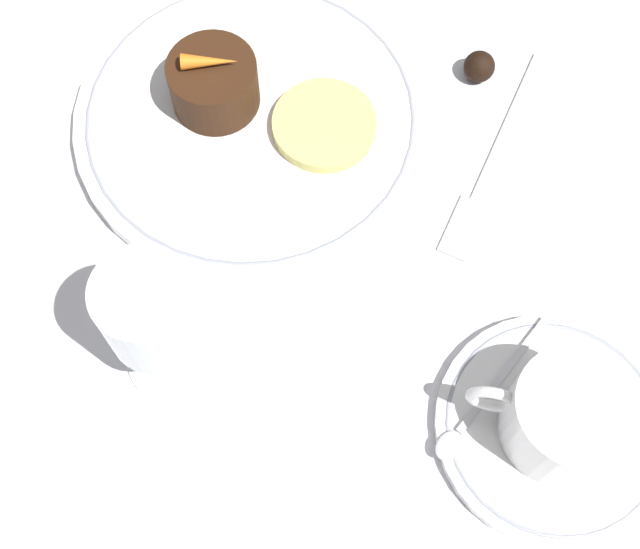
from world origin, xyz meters
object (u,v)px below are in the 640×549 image
(dinner_plate, at_px, (251,119))
(fork, at_px, (487,173))
(coffee_cup, at_px, (567,416))
(dessert_cake, at_px, (214,84))
(wine_glass, at_px, (151,316))

(dinner_plate, xyz_separation_m, fork, (-0.19, 0.00, -0.01))
(coffee_cup, relative_size, dessert_cake, 1.55)
(wine_glass, bearing_deg, coffee_cup, -178.51)
(coffee_cup, height_order, dessert_cake, coffee_cup)
(fork, bearing_deg, coffee_cup, 110.82)
(wine_glass, relative_size, dessert_cake, 1.88)
(wine_glass, bearing_deg, dessert_cake, -83.65)
(dinner_plate, height_order, dessert_cake, dessert_cake)
(coffee_cup, bearing_deg, dinner_plate, -36.58)
(wine_glass, relative_size, fork, 0.65)
(fork, bearing_deg, dessert_cake, -3.14)
(dessert_cake, bearing_deg, wine_glass, 96.35)
(dessert_cake, bearing_deg, dinner_plate, 164.38)
(coffee_cup, bearing_deg, wine_glass, 1.49)
(wine_glass, distance_m, fork, 0.29)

